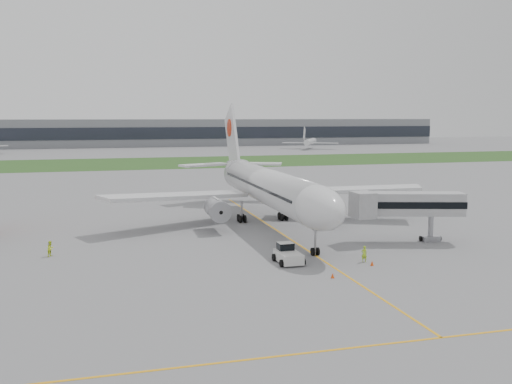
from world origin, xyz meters
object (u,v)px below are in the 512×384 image
object	(u,v)px
pushback_tug	(288,254)
ground_crew_near	(364,254)
jet_bridge	(404,205)
airliner	(266,185)

from	to	relation	value
pushback_tug	ground_crew_near	world-z (taller)	pushback_tug
jet_bridge	airliner	bearing A→B (deg)	144.80
pushback_tug	ground_crew_near	bearing A→B (deg)	-13.95
pushback_tug	ground_crew_near	distance (m)	8.27
pushback_tug	jet_bridge	distance (m)	18.38
airliner	jet_bridge	bearing A→B (deg)	-51.33
jet_bridge	ground_crew_near	bearing A→B (deg)	-123.07
jet_bridge	ground_crew_near	distance (m)	12.45
pushback_tug	jet_bridge	world-z (taller)	jet_bridge
airliner	pushback_tug	bearing A→B (deg)	-100.27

